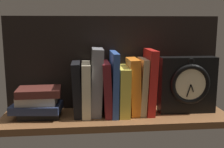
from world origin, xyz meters
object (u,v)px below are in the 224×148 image
book_cream_twain (86,89)px  book_stack_side (38,102)px  book_maroon_dawkins (106,88)px  book_yellow_seinlanguage (123,90)px  book_black_skeptic (77,89)px  framed_clock (188,85)px  book_red_requiem (149,82)px  book_orange_pandolfini (133,86)px  book_gray_chess (96,82)px  book_tan_shortstories (142,86)px  book_blue_modern (114,83)px

book_cream_twain → book_stack_side: 18.39cm
book_maroon_dawkins → book_yellow_seinlanguage: size_ratio=1.11×
book_black_skeptic → book_cream_twain: (3.41, 0.00, -0.13)cm
book_cream_twain → book_maroon_dawkins: 7.73cm
framed_clock → book_yellow_seinlanguage: bearing=176.7°
book_red_requiem → book_orange_pandolfini: bearing=180.0°
book_cream_twain → book_red_requiem: (24.39, 0.00, 2.41)cm
book_red_requiem → framed_clock: bearing=-5.6°
book_gray_chess → book_red_requiem: 20.44cm
book_cream_twain → book_stack_side: book_cream_twain is taller
book_yellow_seinlanguage → book_tan_shortstories: (7.46, 0.00, 1.56)cm
book_black_skeptic → book_blue_modern: size_ratio=0.84×
book_red_requiem → book_stack_side: (-42.21, -1.34, -6.74)cm
book_gray_chess → book_red_requiem: book_gray_chess is taller
book_blue_modern → book_tan_shortstories: size_ratio=1.12×
book_yellow_seinlanguage → book_gray_chess: bearing=-180.0°
book_black_skeptic → framed_clock: 42.72cm
framed_clock → book_blue_modern: bearing=177.1°
book_maroon_dawkins → book_stack_side: book_maroon_dawkins is taller
book_black_skeptic → framed_clock: bearing=-2.0°
book_gray_chess → book_stack_side: size_ratio=1.35×
framed_clock → book_stack_side: size_ratio=1.17×
book_orange_pandolfini → book_blue_modern: bearing=180.0°
book_orange_pandolfini → book_tan_shortstories: (3.31, 0.00, 0.02)cm
book_gray_chess → book_blue_modern: size_ratio=1.06×
book_cream_twain → framed_clock: framed_clock is taller
book_gray_chess → book_tan_shortstories: bearing=0.0°
book_gray_chess → book_orange_pandolfini: size_ratio=1.19×
book_gray_chess → book_tan_shortstories: (17.56, 0.00, -1.98)cm
book_gray_chess → book_yellow_seinlanguage: book_gray_chess is taller
book_red_requiem → framed_clock: 15.01cm
book_black_skeptic → book_yellow_seinlanguage: 17.48cm
book_blue_modern → book_stack_side: bearing=-177.3°
book_cream_twain → book_tan_shortstories: book_tan_shortstories is taller
book_orange_pandolfini → book_yellow_seinlanguage: bearing=180.0°
book_yellow_seinlanguage → book_stack_side: size_ratio=0.97×
book_maroon_dawkins → book_yellow_seinlanguage: (6.31, 0.00, -0.98)cm
framed_clock → book_tan_shortstories: bearing=175.3°
book_maroon_dawkins → book_orange_pandolfini: size_ratio=0.95×
book_maroon_dawkins → framed_clock: framed_clock is taller
framed_clock → book_stack_side: (-57.10, 0.13, -5.47)cm
book_black_skeptic → book_stack_side: bearing=-174.7°
book_tan_shortstories → book_stack_side: (-39.33, -1.34, -5.06)cm
book_orange_pandolfini → book_stack_side: bearing=-177.9°
book_gray_chess → framed_clock: book_gray_chess is taller
framed_clock → book_red_requiem: bearing=174.4°
book_orange_pandolfini → book_gray_chess: bearing=-180.0°
framed_clock → book_stack_side: bearing=179.9°
book_black_skeptic → book_red_requiem: (27.80, 0.00, 2.28)cm
book_cream_twain → book_stack_side: (-17.82, -1.34, -4.32)cm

